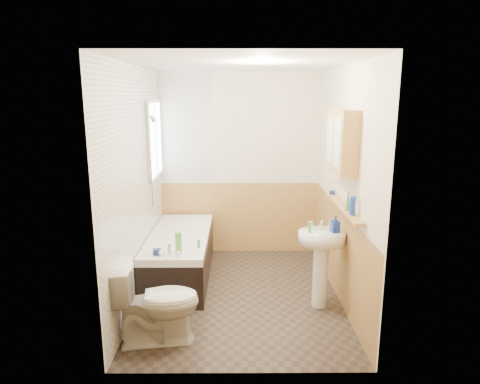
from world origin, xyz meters
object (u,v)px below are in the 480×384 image
(medicine_cabinet, at_px, (342,141))
(toilet, at_px, (156,302))
(sink, at_px, (321,253))
(pine_shelf, at_px, (343,207))
(bathtub, at_px, (180,255))

(medicine_cabinet, bearing_deg, toilet, -157.77)
(sink, height_order, medicine_cabinet, medicine_cabinet)
(pine_shelf, distance_m, medicine_cabinet, 0.66)
(bathtub, height_order, pine_shelf, pine_shelf)
(pine_shelf, bearing_deg, bathtub, 157.41)
(bathtub, relative_size, toilet, 2.19)
(sink, height_order, pine_shelf, pine_shelf)
(toilet, bearing_deg, bathtub, -9.60)
(bathtub, height_order, medicine_cabinet, medicine_cabinet)
(toilet, bearing_deg, sink, -76.12)
(sink, distance_m, pine_shelf, 0.53)
(toilet, distance_m, sink, 1.74)
(toilet, relative_size, medicine_cabinet, 1.12)
(bathtub, distance_m, pine_shelf, 2.08)
(toilet, distance_m, medicine_cabinet, 2.35)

